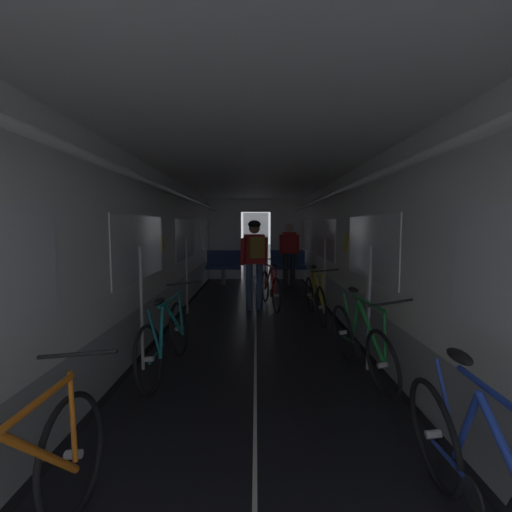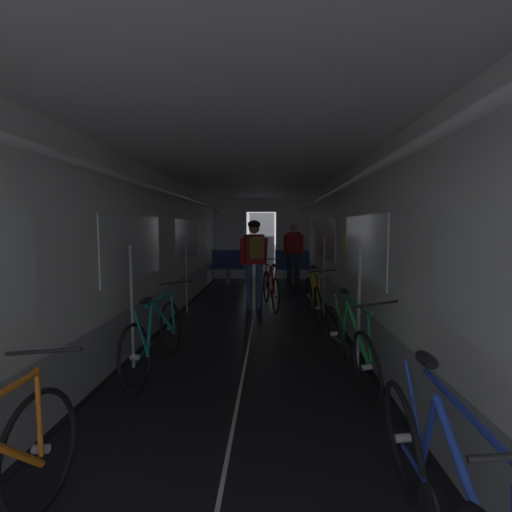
% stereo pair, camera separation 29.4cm
% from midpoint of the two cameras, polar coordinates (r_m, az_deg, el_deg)
% --- Properties ---
extents(train_car_shell, '(3.14, 12.34, 2.57)m').
position_cam_midpoint_polar(train_car_shell, '(5.40, 0.80, 5.68)').
color(train_car_shell, black).
rests_on(train_car_shell, ground).
extents(bench_seat_far_left, '(0.98, 0.51, 0.95)m').
position_cam_midpoint_polar(bench_seat_far_left, '(9.98, -3.66, -1.24)').
color(bench_seat_far_left, gray).
rests_on(bench_seat_far_left, ground).
extents(bench_seat_far_right, '(0.98, 0.51, 0.95)m').
position_cam_midpoint_polar(bench_seat_far_right, '(9.95, 6.70, -1.28)').
color(bench_seat_far_right, gray).
rests_on(bench_seat_far_right, ground).
extents(bicycle_blue, '(0.44, 1.69, 0.96)m').
position_cam_midpoint_polar(bicycle_blue, '(2.22, 31.35, -29.71)').
color(bicycle_blue, black).
rests_on(bicycle_blue, ground).
extents(bicycle_yellow, '(0.44, 1.69, 0.95)m').
position_cam_midpoint_polar(bicycle_yellow, '(6.25, 10.58, -6.65)').
color(bicycle_yellow, black).
rests_on(bicycle_yellow, ground).
extents(bicycle_green, '(0.50, 1.69, 0.95)m').
position_cam_midpoint_polar(bicycle_green, '(4.01, 16.73, -13.29)').
color(bicycle_green, black).
rests_on(bicycle_green, ground).
extents(bicycle_teal, '(0.45, 1.69, 0.95)m').
position_cam_midpoint_polar(bicycle_teal, '(4.18, -13.84, -12.48)').
color(bicycle_teal, black).
rests_on(bicycle_teal, ground).
extents(person_cyclist_aisle, '(0.56, 0.45, 1.73)m').
position_cam_midpoint_polar(person_cyclist_aisle, '(6.78, 0.96, 0.20)').
color(person_cyclist_aisle, '#384C75').
rests_on(person_cyclist_aisle, ground).
extents(bicycle_red_in_aisle, '(0.49, 1.67, 0.93)m').
position_cam_midpoint_polar(bicycle_red_in_aisle, '(7.12, 3.54, -5.16)').
color(bicycle_red_in_aisle, black).
rests_on(bicycle_red_in_aisle, ground).
extents(person_standing_near_bench, '(0.53, 0.23, 1.69)m').
position_cam_midpoint_polar(person_standing_near_bench, '(9.54, 6.91, 0.91)').
color(person_standing_near_bench, '#2D2D33').
rests_on(person_standing_near_bench, ground).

